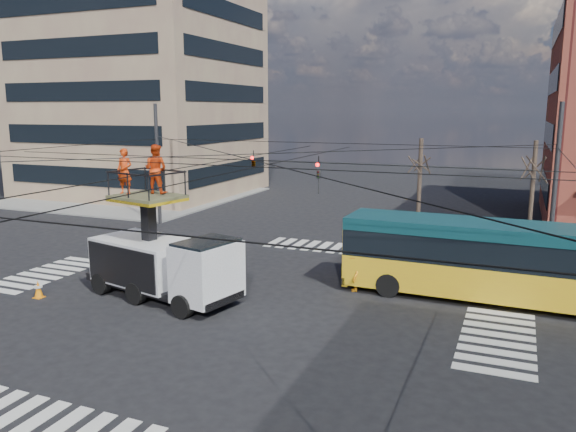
{
  "coord_description": "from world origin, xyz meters",
  "views": [
    {
      "loc": [
        10.26,
        -19.14,
        7.6
      ],
      "look_at": [
        1.16,
        2.89,
        3.08
      ],
      "focal_mm": 35.0,
      "sensor_mm": 36.0,
      "label": 1
    }
  ],
  "objects_px": {
    "utility_truck": "(163,250)",
    "flagger": "(354,271)",
    "traffic_cone": "(38,289)",
    "city_bus": "(511,261)",
    "worker_ground": "(141,271)"
  },
  "relations": [
    {
      "from": "traffic_cone",
      "to": "flagger",
      "type": "bearing_deg",
      "value": 26.31
    },
    {
      "from": "city_bus",
      "to": "worker_ground",
      "type": "relative_size",
      "value": 7.48
    },
    {
      "from": "utility_truck",
      "to": "flagger",
      "type": "relative_size",
      "value": 4.25
    },
    {
      "from": "city_bus",
      "to": "traffic_cone",
      "type": "xyz_separation_m",
      "value": [
        -17.86,
        -6.66,
        -1.36
      ]
    },
    {
      "from": "worker_ground",
      "to": "flagger",
      "type": "bearing_deg",
      "value": -79.76
    },
    {
      "from": "traffic_cone",
      "to": "worker_ground",
      "type": "relative_size",
      "value": 0.42
    },
    {
      "from": "worker_ground",
      "to": "traffic_cone",
      "type": "bearing_deg",
      "value": 112.0
    },
    {
      "from": "utility_truck",
      "to": "worker_ground",
      "type": "height_order",
      "value": "utility_truck"
    },
    {
      "from": "flagger",
      "to": "city_bus",
      "type": "bearing_deg",
      "value": 77.42
    },
    {
      "from": "utility_truck",
      "to": "flagger",
      "type": "xyz_separation_m",
      "value": [
        6.89,
        3.85,
        -1.18
      ]
    },
    {
      "from": "utility_truck",
      "to": "traffic_cone",
      "type": "bearing_deg",
      "value": -145.16
    },
    {
      "from": "utility_truck",
      "to": "traffic_cone",
      "type": "relative_size",
      "value": 9.97
    },
    {
      "from": "traffic_cone",
      "to": "flagger",
      "type": "relative_size",
      "value": 0.43
    },
    {
      "from": "traffic_cone",
      "to": "utility_truck",
      "type": "bearing_deg",
      "value": 21.92
    },
    {
      "from": "city_bus",
      "to": "worker_ground",
      "type": "xyz_separation_m",
      "value": [
        -14.48,
        -4.35,
        -0.84
      ]
    }
  ]
}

